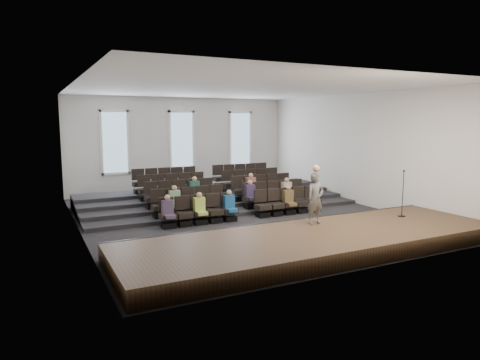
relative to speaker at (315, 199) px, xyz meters
name	(u,v)px	position (x,y,z in m)	size (l,w,h in m)	color
ground	(240,216)	(-0.66, 4.09, -1.32)	(14.00, 14.00, 0.00)	black
ceiling	(240,88)	(-0.66, 4.09, 3.69)	(12.00, 14.00, 0.02)	white
wall_back	(181,145)	(-0.66, 11.11, 1.18)	(12.00, 0.04, 5.00)	silver
wall_front	(366,173)	(-0.66, -2.93, 1.18)	(12.00, 0.04, 5.00)	silver
wall_left	(76,160)	(-6.68, 4.09, 1.18)	(0.04, 14.00, 5.00)	silver
wall_right	(358,149)	(5.36, 4.09, 1.18)	(0.04, 14.00, 5.00)	silver
stage	(317,242)	(-0.66, -1.01, -1.07)	(11.80, 3.60, 0.50)	#46341E
stage_lip	(284,228)	(-0.66, 0.76, -1.07)	(11.80, 0.06, 0.52)	black
risers	(209,198)	(-0.66, 7.26, -1.12)	(11.80, 4.80, 0.60)	black
seating_rows	(224,193)	(-0.66, 5.63, -0.64)	(6.80, 4.70, 1.67)	black
windows	(182,141)	(-0.66, 11.04, 1.38)	(8.44, 0.10, 3.24)	white
audience	(229,196)	(-1.00, 4.31, -0.52)	(6.05, 2.64, 1.10)	#BBD655
speaker	(315,199)	(0.00, 0.00, 0.00)	(0.60, 0.39, 1.63)	#5E5C59
mic_stand	(402,203)	(3.33, -0.46, -0.34)	(0.27, 0.27, 1.61)	black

